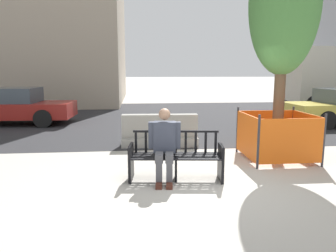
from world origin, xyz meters
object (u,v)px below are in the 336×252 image
(street_bench, at_px, (176,158))
(seated_person, at_px, (164,143))
(construction_fence, at_px, (277,135))
(street_tree, at_px, (284,4))
(car_sedan_mid, at_px, (10,106))
(jersey_barrier_centre, at_px, (160,133))

(street_bench, height_order, seated_person, seated_person)
(street_bench, xyz_separation_m, construction_fence, (2.44, 1.20, 0.16))
(street_tree, distance_m, car_sedan_mid, 10.03)
(jersey_barrier_centre, distance_m, construction_fence, 3.01)
(street_tree, xyz_separation_m, construction_fence, (0.00, 0.00, -2.80))
(jersey_barrier_centre, bearing_deg, seated_person, -92.32)
(street_bench, height_order, street_tree, street_tree)
(jersey_barrier_centre, height_order, street_tree, street_tree)
(street_bench, bearing_deg, construction_fence, 26.15)
(construction_fence, relative_size, car_sedan_mid, 0.32)
(jersey_barrier_centre, xyz_separation_m, construction_fence, (2.54, -1.61, 0.22))
(seated_person, relative_size, construction_fence, 0.91)
(street_tree, bearing_deg, seated_person, -155.06)
(street_bench, relative_size, jersey_barrier_centre, 0.86)
(construction_fence, xyz_separation_m, car_sedan_mid, (-7.83, 5.66, 0.13))
(seated_person, relative_size, car_sedan_mid, 0.29)
(jersey_barrier_centre, height_order, car_sedan_mid, car_sedan_mid)
(seated_person, bearing_deg, jersey_barrier_centre, 87.68)
(street_tree, distance_m, construction_fence, 2.80)
(construction_fence, bearing_deg, seated_person, -155.06)
(street_bench, xyz_separation_m, car_sedan_mid, (-5.39, 6.86, 0.29))
(seated_person, bearing_deg, street_bench, 9.44)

